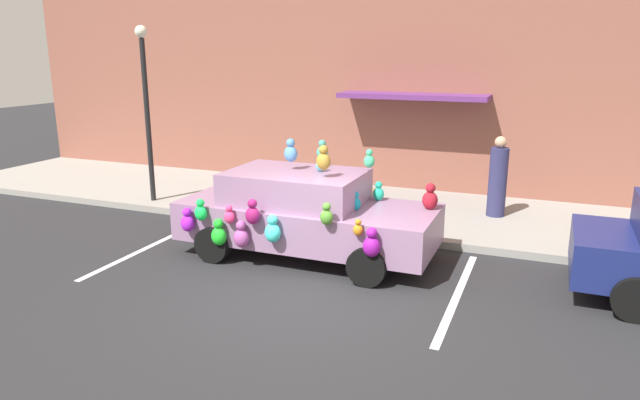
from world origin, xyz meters
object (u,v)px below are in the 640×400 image
teddy_bear_on_sidewalk (369,205)px  pedestrian_near_shopfront (498,180)px  street_lamp_post (146,96)px  plush_covered_car (304,213)px

teddy_bear_on_sidewalk → pedestrian_near_shopfront: pedestrian_near_shopfront is taller
teddy_bear_on_sidewalk → pedestrian_near_shopfront: (2.42, 1.40, 0.47)m
street_lamp_post → pedestrian_near_shopfront: street_lamp_post is taller
plush_covered_car → teddy_bear_on_sidewalk: plush_covered_car is taller
plush_covered_car → street_lamp_post: 5.35m
plush_covered_car → pedestrian_near_shopfront: (2.99, 3.49, 0.14)m
street_lamp_post → plush_covered_car: bearing=-20.7°
plush_covered_car → pedestrian_near_shopfront: plush_covered_car is taller
plush_covered_car → pedestrian_near_shopfront: size_ratio=2.65×
street_lamp_post → teddy_bear_on_sidewalk: bearing=3.3°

